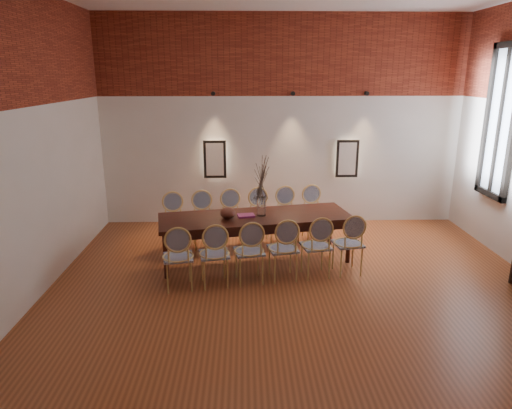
{
  "coord_description": "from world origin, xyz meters",
  "views": [
    {
      "loc": [
        -0.73,
        -5.39,
        2.91
      ],
      "look_at": [
        -0.56,
        1.08,
        1.05
      ],
      "focal_mm": 32.0,
      "sensor_mm": 36.0,
      "label": 1
    }
  ],
  "objects_px": {
    "chair_far_f": "(314,214)",
    "chair_near_c": "(249,251)",
    "chair_far_c": "(232,219)",
    "chair_far_b": "(204,221)",
    "vase": "(261,206)",
    "chair_far_a": "(174,223)",
    "chair_near_e": "(316,246)",
    "bowl": "(228,213)",
    "chair_near_f": "(348,243)",
    "dining_table": "(255,238)",
    "chair_far_d": "(260,217)",
    "chair_near_b": "(214,254)",
    "chair_near_a": "(178,257)",
    "chair_far_e": "(288,216)",
    "chair_near_d": "(283,249)",
    "book": "(246,216)"
  },
  "relations": [
    {
      "from": "chair_far_f",
      "to": "chair_near_c",
      "type": "bearing_deg",
      "value": 45.43
    },
    {
      "from": "chair_far_c",
      "to": "chair_far_f",
      "type": "relative_size",
      "value": 1.0
    },
    {
      "from": "chair_far_b",
      "to": "chair_far_c",
      "type": "height_order",
      "value": "same"
    },
    {
      "from": "chair_far_f",
      "to": "vase",
      "type": "bearing_deg",
      "value": 33.39
    },
    {
      "from": "chair_far_f",
      "to": "chair_far_a",
      "type": "bearing_deg",
      "value": -0.0
    },
    {
      "from": "chair_near_e",
      "to": "bowl",
      "type": "xyz_separation_m",
      "value": [
        -1.31,
        0.48,
        0.37
      ]
    },
    {
      "from": "vase",
      "to": "chair_near_e",
      "type": "bearing_deg",
      "value": -38.84
    },
    {
      "from": "chair_far_b",
      "to": "vase",
      "type": "relative_size",
      "value": 3.13
    },
    {
      "from": "chair_near_f",
      "to": "chair_far_a",
      "type": "xyz_separation_m",
      "value": [
        -2.74,
        1.05,
        0.0
      ]
    },
    {
      "from": "chair_far_a",
      "to": "dining_table",
      "type": "bearing_deg",
      "value": 148.66
    },
    {
      "from": "chair_far_d",
      "to": "chair_near_b",
      "type": "bearing_deg",
      "value": 56.7
    },
    {
      "from": "chair_near_a",
      "to": "chair_near_b",
      "type": "xyz_separation_m",
      "value": [
        0.49,
        0.09,
        0.0
      ]
    },
    {
      "from": "chair_near_f",
      "to": "bowl",
      "type": "xyz_separation_m",
      "value": [
        -1.8,
        0.39,
        0.37
      ]
    },
    {
      "from": "chair_near_a",
      "to": "vase",
      "type": "distance_m",
      "value": 1.61
    },
    {
      "from": "chair_near_b",
      "to": "chair_far_e",
      "type": "height_order",
      "value": "same"
    },
    {
      "from": "chair_far_b",
      "to": "chair_far_e",
      "type": "xyz_separation_m",
      "value": [
        1.48,
        0.27,
        0.0
      ]
    },
    {
      "from": "chair_near_c",
      "to": "chair_far_c",
      "type": "distance_m",
      "value": 1.53
    },
    {
      "from": "chair_far_a",
      "to": "chair_near_c",
      "type": "bearing_deg",
      "value": 123.3
    },
    {
      "from": "dining_table",
      "to": "chair_near_f",
      "type": "height_order",
      "value": "chair_near_f"
    },
    {
      "from": "dining_table",
      "to": "chair_near_c",
      "type": "bearing_deg",
      "value": -108.18
    },
    {
      "from": "chair_near_a",
      "to": "chair_near_e",
      "type": "bearing_deg",
      "value": 0.0
    },
    {
      "from": "chair_far_d",
      "to": "bowl",
      "type": "bearing_deg",
      "value": 49.52
    },
    {
      "from": "chair_far_c",
      "to": "vase",
      "type": "distance_m",
      "value": 0.94
    },
    {
      "from": "chair_near_e",
      "to": "bowl",
      "type": "relative_size",
      "value": 3.92
    },
    {
      "from": "chair_near_a",
      "to": "chair_far_b",
      "type": "xyz_separation_m",
      "value": [
        0.22,
        1.59,
        0.0
      ]
    },
    {
      "from": "chair_near_e",
      "to": "chair_near_d",
      "type": "bearing_deg",
      "value": 180.0
    },
    {
      "from": "chair_far_c",
      "to": "chair_far_e",
      "type": "distance_m",
      "value": 1.0
    },
    {
      "from": "vase",
      "to": "chair_near_d",
      "type": "bearing_deg",
      "value": -68.05
    },
    {
      "from": "book",
      "to": "chair_far_b",
      "type": "bearing_deg",
      "value": 138.35
    },
    {
      "from": "chair_near_a",
      "to": "bowl",
      "type": "height_order",
      "value": "chair_near_a"
    },
    {
      "from": "chair_near_b",
      "to": "chair_far_f",
      "type": "distance_m",
      "value": 2.52
    },
    {
      "from": "chair_near_d",
      "to": "chair_far_a",
      "type": "height_order",
      "value": "same"
    },
    {
      "from": "chair_far_b",
      "to": "chair_far_d",
      "type": "distance_m",
      "value": 1.0
    },
    {
      "from": "chair_near_f",
      "to": "chair_near_d",
      "type": "bearing_deg",
      "value": -180.0
    },
    {
      "from": "chair_near_c",
      "to": "bowl",
      "type": "relative_size",
      "value": 3.92
    },
    {
      "from": "chair_far_d",
      "to": "chair_near_c",
      "type": "bearing_deg",
      "value": 71.82
    },
    {
      "from": "chair_far_b",
      "to": "book",
      "type": "bearing_deg",
      "value": 127.9
    },
    {
      "from": "chair_near_d",
      "to": "chair_far_c",
      "type": "bearing_deg",
      "value": 108.18
    },
    {
      "from": "chair_near_f",
      "to": "dining_table",
      "type": "bearing_deg",
      "value": 148.66
    },
    {
      "from": "chair_far_f",
      "to": "bowl",
      "type": "distance_m",
      "value": 1.92
    },
    {
      "from": "chair_near_c",
      "to": "chair_far_d",
      "type": "height_order",
      "value": "same"
    },
    {
      "from": "chair_near_b",
      "to": "chair_far_d",
      "type": "bearing_deg",
      "value": 56.7
    },
    {
      "from": "chair_near_d",
      "to": "vase",
      "type": "bearing_deg",
      "value": 101.5
    },
    {
      "from": "bowl",
      "to": "chair_far_b",
      "type": "bearing_deg",
      "value": 121.24
    },
    {
      "from": "chair_near_a",
      "to": "chair_near_f",
      "type": "xyz_separation_m",
      "value": [
        2.47,
        0.45,
        0.0
      ]
    },
    {
      "from": "chair_far_e",
      "to": "book",
      "type": "bearing_deg",
      "value": 40.5
    },
    {
      "from": "chair_near_e",
      "to": "chair_near_f",
      "type": "bearing_deg",
      "value": 0.0
    },
    {
      "from": "chair_near_a",
      "to": "chair_near_c",
      "type": "height_order",
      "value": "same"
    },
    {
      "from": "dining_table",
      "to": "vase",
      "type": "xyz_separation_m",
      "value": [
        0.09,
        0.02,
        0.53
      ]
    },
    {
      "from": "chair_near_c",
      "to": "book",
      "type": "height_order",
      "value": "chair_near_c"
    }
  ]
}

